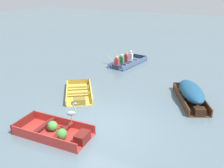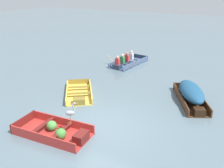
# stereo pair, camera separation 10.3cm
# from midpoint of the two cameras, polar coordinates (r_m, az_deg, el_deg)

# --- Properties ---
(ground_plane) EXTENTS (80.00, 80.00, 0.00)m
(ground_plane) POSITION_cam_midpoint_polar(r_m,az_deg,el_deg) (9.68, -3.09, -9.66)
(ground_plane) COLOR slate
(dinghy_red_foreground) EXTENTS (2.88, 1.52, 0.44)m
(dinghy_red_foreground) POSITION_cam_midpoint_polar(r_m,az_deg,el_deg) (9.29, -12.81, -10.59)
(dinghy_red_foreground) COLOR #AD2D28
(dinghy_red_foreground) RESTS_ON ground
(skiff_dark_varnish_near_moored) EXTENTS (2.30, 3.15, 0.82)m
(skiff_dark_varnish_near_moored) POSITION_cam_midpoint_polar(r_m,az_deg,el_deg) (11.93, 17.44, -1.92)
(skiff_dark_varnish_near_moored) COLOR #4C2D19
(skiff_dark_varnish_near_moored) RESTS_ON ground
(skiff_yellow_mid_moored) EXTENTS (2.57, 2.84, 0.30)m
(skiff_yellow_mid_moored) POSITION_cam_midpoint_polar(r_m,az_deg,el_deg) (12.28, -7.77, -2.15)
(skiff_yellow_mid_moored) COLOR #E5BC47
(skiff_yellow_mid_moored) RESTS_ON ground
(rowboat_slate_blue_with_crew) EXTENTS (2.41, 3.25, 0.89)m
(rowboat_slate_blue_with_crew) POSITION_cam_midpoint_polar(r_m,az_deg,el_deg) (16.82, 3.14, 5.07)
(rowboat_slate_blue_with_crew) COLOR #475B7F
(rowboat_slate_blue_with_crew) RESTS_ON ground
(heron_on_dinghy) EXTENTS (0.41, 0.33, 0.84)m
(heron_on_dinghy) POSITION_cam_midpoint_polar(r_m,az_deg,el_deg) (8.85, -9.57, -6.46)
(heron_on_dinghy) COLOR olive
(heron_on_dinghy) RESTS_ON dinghy_red_foreground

